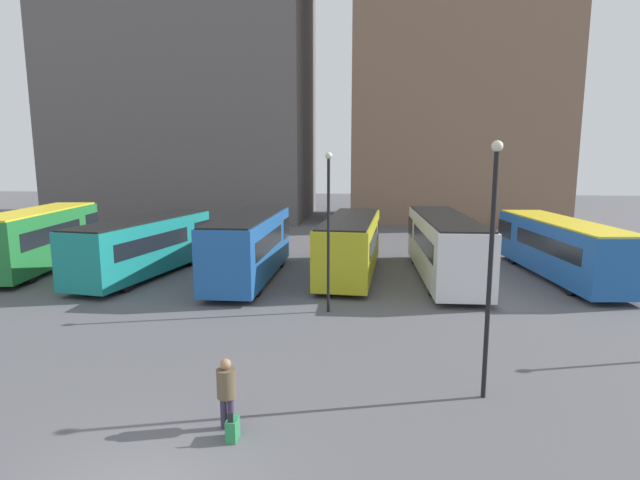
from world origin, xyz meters
TOP-DOWN VIEW (x-y plane):
  - building_block_left at (-14.88, 44.55)m, footprint 25.00×15.12m
  - bus_0 at (-14.04, 17.97)m, footprint 3.83×10.08m
  - bus_1 at (-7.56, 17.14)m, footprint 4.08×10.07m
  - bus_2 at (-1.87, 16.93)m, footprint 2.52×9.82m
  - bus_3 at (3.20, 18.46)m, footprint 3.15×9.94m
  - bus_4 at (8.01, 18.21)m, footprint 2.85×11.22m
  - bus_5 at (14.02, 18.98)m, footprint 3.68×11.17m
  - traveler at (1.02, 2.79)m, footprint 0.43×0.43m
  - suitcase at (1.27, 2.34)m, footprint 0.23×0.42m
  - lamp_post_0 at (7.22, 4.94)m, footprint 0.28×0.28m
  - lamp_post_1 at (2.58, 11.83)m, footprint 0.28×0.28m

SIDE VIEW (x-z plane):
  - suitcase at x=1.27m, z-range -0.11..0.60m
  - traveler at x=1.02m, z-range 0.16..1.84m
  - bus_5 at x=14.02m, z-range 0.14..3.13m
  - bus_1 at x=-7.56m, z-range 0.13..3.18m
  - bus_3 at x=3.20m, z-range 0.13..3.21m
  - bus_4 at x=8.01m, z-range 0.14..3.37m
  - bus_2 at x=-1.87m, z-range 0.14..3.46m
  - bus_0 at x=-14.04m, z-range 0.14..3.48m
  - lamp_post_1 at x=2.58m, z-range 0.52..6.90m
  - lamp_post_0 at x=7.22m, z-range 0.52..7.09m
  - building_block_left at x=-14.88m, z-range 0.00..41.28m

